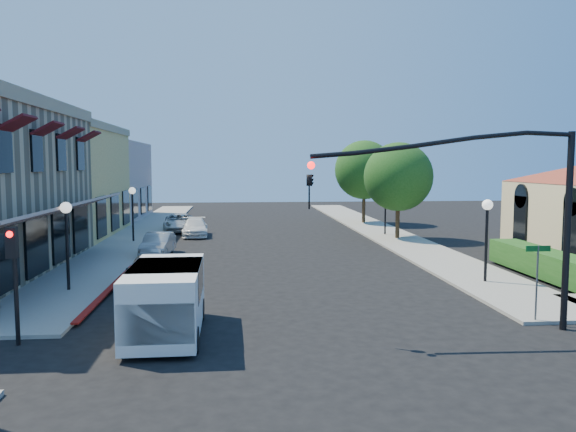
{
  "coord_description": "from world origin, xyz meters",
  "views": [
    {
      "loc": [
        -1.9,
        -14.38,
        5.04
      ],
      "look_at": [
        0.51,
        11.76,
        2.6
      ],
      "focal_mm": 35.0,
      "sensor_mm": 36.0,
      "label": 1
    }
  ],
  "objects": [
    {
      "name": "hedge",
      "position": [
        11.7,
        9.0,
        0.0
      ],
      "size": [
        1.4,
        8.0,
        1.1
      ],
      "primitive_type": "cube",
      "color": "#1B4B15",
      "rests_on": "ground"
    },
    {
      "name": "white_van",
      "position": [
        -3.99,
        1.95,
        1.19
      ],
      "size": [
        2.1,
        4.67,
        2.06
      ],
      "color": "silver",
      "rests_on": "ground"
    },
    {
      "name": "parked_car_a",
      "position": [
        -5.5,
        8.56,
        0.68
      ],
      "size": [
        1.7,
        4.02,
        1.36
      ],
      "primitive_type": "imported",
      "rotation": [
        0.0,
        0.0,
        0.03
      ],
      "color": "black",
      "rests_on": "ground"
    },
    {
      "name": "signal_mast_arm",
      "position": [
        5.86,
        1.5,
        4.09
      ],
      "size": [
        8.01,
        0.39,
        6.0
      ],
      "color": "black",
      "rests_on": "ground"
    },
    {
      "name": "lamppost_left_far",
      "position": [
        -8.5,
        22.0,
        2.74
      ],
      "size": [
        0.44,
        0.44,
        3.57
      ],
      "color": "black",
      "rests_on": "ground"
    },
    {
      "name": "sidewalk_left",
      "position": [
        -8.75,
        27.0,
        0.06
      ],
      "size": [
        3.5,
        50.0,
        0.12
      ],
      "primitive_type": "cube",
      "color": "gray",
      "rests_on": "ground"
    },
    {
      "name": "parked_car_b",
      "position": [
        -6.2,
        16.56,
        0.64
      ],
      "size": [
        1.59,
        3.96,
        1.28
      ],
      "primitive_type": "imported",
      "rotation": [
        0.0,
        0.0,
        -0.06
      ],
      "color": "#9A9D9E",
      "rests_on": "ground"
    },
    {
      "name": "lamppost_right_near",
      "position": [
        8.5,
        8.0,
        2.74
      ],
      "size": [
        0.44,
        0.44,
        3.57
      ],
      "color": "black",
      "rests_on": "ground"
    },
    {
      "name": "street_tree_b",
      "position": [
        8.8,
        32.0,
        4.54
      ],
      "size": [
        4.94,
        4.94,
        7.02
      ],
      "color": "#352415",
      "rests_on": "ground"
    },
    {
      "name": "ground",
      "position": [
        0.0,
        0.0,
        0.0
      ],
      "size": [
        120.0,
        120.0,
        0.0
      ],
      "primitive_type": "plane",
      "color": "black",
      "rests_on": "ground"
    },
    {
      "name": "lamppost_left_near",
      "position": [
        -8.5,
        8.0,
        2.74
      ],
      "size": [
        0.44,
        0.44,
        3.57
      ],
      "color": "black",
      "rests_on": "ground"
    },
    {
      "name": "parked_car_c",
      "position": [
        -4.8,
        25.0,
        0.61
      ],
      "size": [
        1.94,
        4.3,
        1.22
      ],
      "primitive_type": "imported",
      "rotation": [
        0.0,
        0.0,
        0.06
      ],
      "color": "silver",
      "rests_on": "ground"
    },
    {
      "name": "curb_red_strip",
      "position": [
        -6.9,
        8.0,
        0.0
      ],
      "size": [
        0.25,
        10.0,
        0.06
      ],
      "primitive_type": "cube",
      "color": "maroon",
      "rests_on": "ground"
    },
    {
      "name": "yellow_stucco_building",
      "position": [
        -15.5,
        26.0,
        3.8
      ],
      "size": [
        10.0,
        12.0,
        7.6
      ],
      "primitive_type": "cube",
      "color": "tan",
      "rests_on": "ground"
    },
    {
      "name": "sidewalk_right",
      "position": [
        8.75,
        27.0,
        0.06
      ],
      "size": [
        3.5,
        50.0,
        0.12
      ],
      "primitive_type": "cube",
      "color": "gray",
      "rests_on": "ground"
    },
    {
      "name": "secondary_signal",
      "position": [
        -8.0,
        1.41,
        2.32
      ],
      "size": [
        0.28,
        0.42,
        3.32
      ],
      "color": "black",
      "rests_on": "ground"
    },
    {
      "name": "street_tree_a",
      "position": [
        8.8,
        22.0,
        4.19
      ],
      "size": [
        4.56,
        4.56,
        6.48
      ],
      "color": "#352415",
      "rests_on": "ground"
    },
    {
      "name": "pink_stucco_building",
      "position": [
        -15.5,
        38.0,
        3.5
      ],
      "size": [
        10.0,
        12.0,
        7.0
      ],
      "primitive_type": "cube",
      "color": "tan",
      "rests_on": "ground"
    },
    {
      "name": "street_name_sign",
      "position": [
        7.5,
        2.2,
        1.7
      ],
      "size": [
        0.8,
        0.06,
        2.5
      ],
      "color": "#595B5E",
      "rests_on": "ground"
    },
    {
      "name": "lamppost_right_far",
      "position": [
        8.5,
        24.0,
        2.74
      ],
      "size": [
        0.44,
        0.44,
        3.57
      ],
      "color": "black",
      "rests_on": "ground"
    },
    {
      "name": "parked_car_d",
      "position": [
        -6.2,
        27.99,
        0.66
      ],
      "size": [
        2.56,
        4.93,
        1.33
      ],
      "primitive_type": "imported",
      "rotation": [
        0.0,
        0.0,
        0.08
      ],
      "color": "#B5B8BB",
      "rests_on": "ground"
    }
  ]
}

